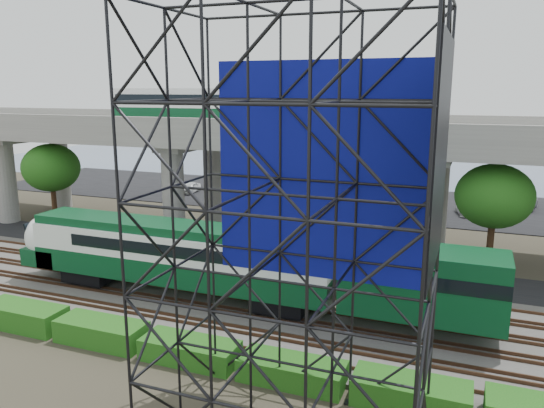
% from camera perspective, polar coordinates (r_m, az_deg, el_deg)
% --- Properties ---
extents(ground, '(140.00, 140.00, 0.00)m').
position_cam_1_polar(ground, '(29.79, -6.30, -12.35)').
color(ground, '#474233').
rests_on(ground, ground).
extents(ballast_bed, '(90.00, 12.00, 0.20)m').
position_cam_1_polar(ballast_bed, '(31.38, -4.60, -10.79)').
color(ballast_bed, slate).
rests_on(ballast_bed, ground).
extents(service_road, '(90.00, 5.00, 0.08)m').
position_cam_1_polar(service_road, '(38.72, 0.89, -6.28)').
color(service_road, black).
rests_on(service_road, ground).
extents(parking_lot, '(90.00, 18.00, 0.08)m').
position_cam_1_polar(parking_lot, '(60.58, 8.61, 0.43)').
color(parking_lot, black).
rests_on(parking_lot, ground).
extents(harbor_water, '(140.00, 40.00, 0.03)m').
position_cam_1_polar(harbor_water, '(81.87, 12.00, 3.38)').
color(harbor_water, '#4C5F7D').
rests_on(harbor_water, ground).
extents(rail_tracks, '(90.00, 9.52, 0.16)m').
position_cam_1_polar(rail_tracks, '(31.31, -4.60, -10.48)').
color(rail_tracks, '#472D1E').
rests_on(rail_tracks, ballast_bed).
extents(commuter_train, '(29.30, 3.06, 4.30)m').
position_cam_1_polar(commuter_train, '(30.91, -6.68, -5.69)').
color(commuter_train, black).
rests_on(commuter_train, rail_tracks).
extents(overpass, '(80.00, 12.00, 12.40)m').
position_cam_1_polar(overpass, '(42.36, 2.46, 6.66)').
color(overpass, '#9E9B93').
rests_on(overpass, ground).
extents(scaffold_tower, '(9.36, 6.36, 15.00)m').
position_cam_1_polar(scaffold_tower, '(17.57, 2.12, -3.97)').
color(scaffold_tower, black).
rests_on(scaffold_tower, ground).
extents(hedge_strip, '(34.60, 1.80, 1.20)m').
position_cam_1_polar(hedge_strip, '(25.73, -8.81, -15.23)').
color(hedge_strip, '#154F12').
rests_on(hedge_strip, ground).
extents(trees, '(40.94, 16.94, 7.69)m').
position_cam_1_polar(trees, '(44.22, -2.23, 3.45)').
color(trees, '#382314').
rests_on(trees, ground).
extents(suv, '(6.02, 3.74, 1.55)m').
position_cam_1_polar(suv, '(47.13, -20.44, -2.63)').
color(suv, black).
rests_on(suv, service_road).
extents(parked_cars, '(39.28, 9.35, 1.28)m').
position_cam_1_polar(parked_cars, '(59.86, 9.78, 0.86)').
color(parked_cars, silver).
rests_on(parked_cars, parking_lot).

